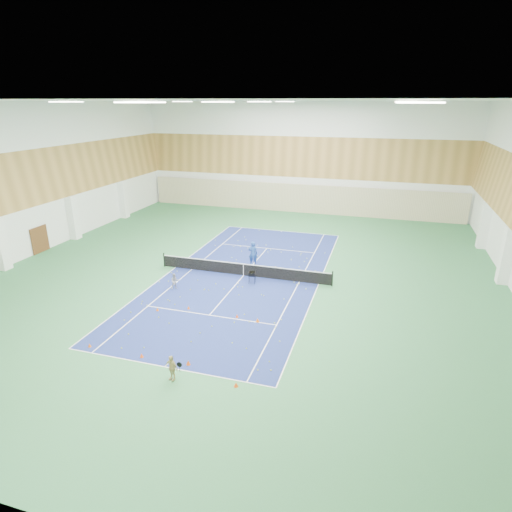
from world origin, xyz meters
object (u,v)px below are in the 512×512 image
(ball_cart, at_px, (252,277))
(tennis_net, at_px, (243,269))
(child_court, at_px, (175,281))
(coach, at_px, (253,253))
(child_apron, at_px, (172,368))

(ball_cart, bearing_deg, tennis_net, 121.41)
(child_court, relative_size, ball_cart, 1.31)
(coach, height_order, child_court, coach)
(tennis_net, distance_m, coach, 2.28)
(child_apron, xyz_separation_m, ball_cart, (0.19, 11.54, -0.20))
(child_court, xyz_separation_m, ball_cart, (4.68, 2.44, -0.13))
(coach, xyz_separation_m, child_court, (-3.71, -5.80, -0.40))
(child_court, distance_m, child_apron, 10.15)
(tennis_net, bearing_deg, ball_cart, -47.95)
(child_court, bearing_deg, coach, 23.43)
(child_court, bearing_deg, tennis_net, 9.96)
(ball_cart, bearing_deg, child_court, -163.08)
(child_apron, height_order, ball_cart, child_apron)
(child_court, height_order, ball_cart, child_court)
(tennis_net, height_order, coach, coach)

